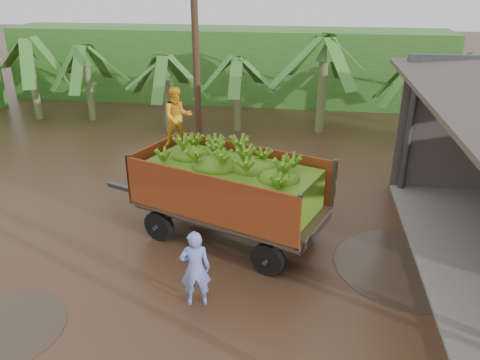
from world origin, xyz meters
TOP-DOWN VIEW (x-y plane):
  - ground at (0.00, 0.00)m, footprint 100.00×100.00m
  - hedge_north at (-2.00, 16.00)m, footprint 22.00×3.00m
  - banana_trailer at (0.55, 2.18)m, footprint 6.36×3.72m
  - man_blue at (0.31, -0.50)m, footprint 0.69×0.54m
  - utility_pole at (-1.56, 7.94)m, footprint 1.20×0.24m
  - banana_plants at (-5.31, 6.71)m, footprint 24.02×20.26m

SIDE VIEW (x-z plane):
  - ground at x=0.00m, z-range 0.00..0.00m
  - man_blue at x=0.31m, z-range 0.00..1.66m
  - banana_trailer at x=0.55m, z-range -0.42..3.19m
  - banana_plants at x=-5.31m, z-range -0.26..3.80m
  - hedge_north at x=-2.00m, z-range 0.00..3.60m
  - utility_pole at x=-1.56m, z-range 0.06..8.04m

